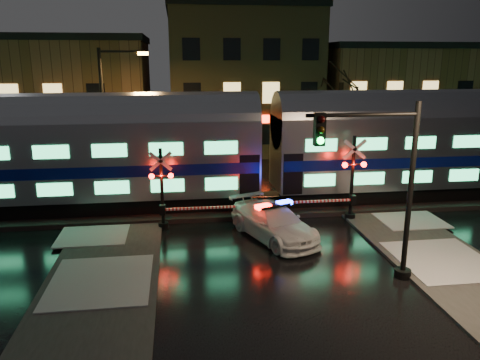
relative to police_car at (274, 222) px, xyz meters
The scene contains 12 objects.
ground 1.01m from the police_car, 132.90° to the right, with size 120.00×120.00×0.00m, color black.
ballast 4.57m from the police_car, 95.90° to the left, with size 90.00×4.20×0.24m, color black.
sidewalk_left 9.55m from the police_car, 136.98° to the right, with size 4.00×20.00×0.12m, color #2D2D2D.
building_left 25.64m from the police_car, 122.06° to the left, with size 14.00×10.00×9.00m, color brown.
building_mid 22.61m from the police_car, 86.01° to the left, with size 12.00×11.00×11.50m, color brown.
building_right 26.19m from the police_car, 55.94° to the left, with size 12.00×10.00×8.50m, color brown.
train 5.24m from the police_car, 83.88° to the left, with size 51.00×3.12×5.92m.
police_car is the anchor object (origin of this frame).
crossing_signal_right 4.42m from the police_car, 24.81° to the left, with size 5.93×0.66×4.20m.
crossing_signal_left 4.94m from the police_car, 158.29° to the left, with size 5.41×0.64×3.83m.
traffic_light 5.96m from the police_car, 57.26° to the right, with size 4.14×0.73×6.40m.
streetlight 12.33m from the police_car, 133.11° to the left, with size 2.79×0.29×8.34m.
Camera 1 is at (-3.64, -18.65, 7.79)m, focal length 35.00 mm.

